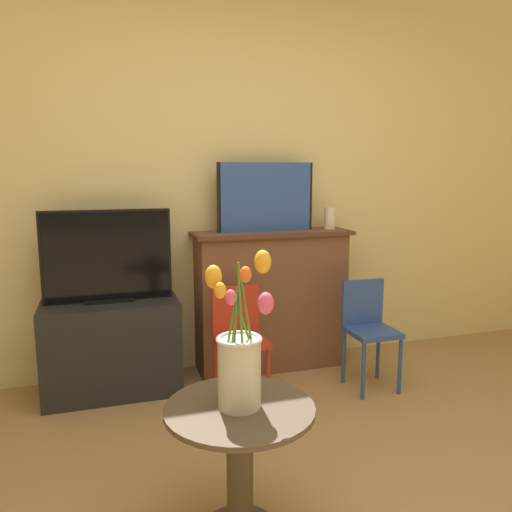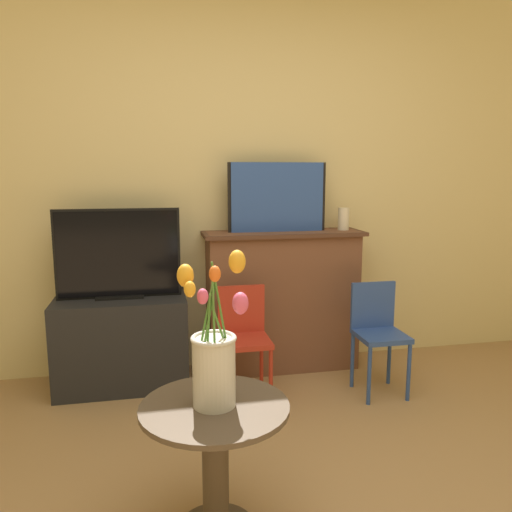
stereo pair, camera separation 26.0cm
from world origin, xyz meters
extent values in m
cube|color=beige|center=(0.00, 2.13, 1.35)|extent=(8.00, 0.06, 2.70)
cube|color=brown|center=(0.27, 1.95, 0.48)|extent=(1.01, 0.30, 0.95)
cube|color=#503123|center=(0.27, 1.94, 0.94)|extent=(1.07, 0.34, 0.02)
cube|color=black|center=(0.23, 1.96, 1.18)|extent=(0.66, 0.02, 0.45)
cube|color=#2D51A8|center=(0.23, 1.95, 1.18)|extent=(0.62, 0.02, 0.45)
cylinder|color=silver|center=(0.70, 1.95, 1.03)|extent=(0.08, 0.08, 0.15)
cube|color=#232326|center=(-0.79, 1.86, 0.29)|extent=(0.80, 0.44, 0.57)
cube|color=black|center=(-0.79, 1.86, 0.58)|extent=(0.29, 0.12, 0.01)
cube|color=black|center=(-0.79, 1.87, 0.85)|extent=(0.75, 0.02, 0.55)
cube|color=black|center=(-0.79, 1.86, 0.85)|extent=(0.72, 0.02, 0.52)
cylinder|color=#B22D1E|center=(-0.20, 1.36, 0.18)|extent=(0.02, 0.02, 0.35)
cylinder|color=#B22D1E|center=(0.05, 1.36, 0.18)|extent=(0.02, 0.02, 0.35)
cylinder|color=#B22D1E|center=(-0.20, 1.61, 0.18)|extent=(0.02, 0.02, 0.35)
cylinder|color=#B22D1E|center=(0.05, 1.61, 0.18)|extent=(0.02, 0.02, 0.35)
cube|color=#B22D1E|center=(-0.07, 1.49, 0.37)|extent=(0.28, 0.28, 0.03)
cube|color=#B22D1E|center=(-0.07, 1.62, 0.53)|extent=(0.28, 0.02, 0.29)
cylinder|color=#2D4C99|center=(0.62, 1.29, 0.18)|extent=(0.02, 0.02, 0.35)
cylinder|color=#2D4C99|center=(0.87, 1.29, 0.18)|extent=(0.02, 0.02, 0.35)
cylinder|color=#2D4C99|center=(0.62, 1.54, 0.18)|extent=(0.02, 0.02, 0.35)
cylinder|color=#2D4C99|center=(0.87, 1.54, 0.18)|extent=(0.02, 0.02, 0.35)
cube|color=#2D4C99|center=(0.75, 1.41, 0.37)|extent=(0.28, 0.28, 0.03)
cube|color=#2D4C99|center=(0.75, 1.54, 0.53)|extent=(0.28, 0.02, 0.29)
cylinder|color=#4C3D2D|center=(-0.38, 0.42, 0.25)|extent=(0.10, 0.10, 0.50)
cylinder|color=#4C3D2D|center=(-0.38, 0.42, 0.51)|extent=(0.54, 0.54, 0.02)
cylinder|color=beige|center=(-0.38, 0.42, 0.64)|extent=(0.15, 0.15, 0.25)
torus|color=beige|center=(-0.38, 0.42, 0.77)|extent=(0.16, 0.16, 0.02)
cylinder|color=#477A2D|center=(-0.41, 0.41, 0.84)|extent=(0.08, 0.03, 0.32)
ellipsoid|color=orange|center=(-0.48, 0.39, 1.00)|extent=(0.06, 0.06, 0.08)
cylinder|color=#477A2D|center=(-0.40, 0.40, 0.83)|extent=(0.07, 0.07, 0.29)
ellipsoid|color=orange|center=(-0.47, 0.34, 0.97)|extent=(0.04, 0.04, 0.05)
cylinder|color=#477A2D|center=(-0.38, 0.39, 0.85)|extent=(0.01, 0.08, 0.34)
ellipsoid|color=orange|center=(-0.39, 0.32, 1.02)|extent=(0.04, 0.04, 0.05)
cylinder|color=#477A2D|center=(-0.36, 0.42, 0.86)|extent=(0.07, 0.01, 0.36)
ellipsoid|color=orange|center=(-0.30, 0.42, 1.04)|extent=(0.06, 0.06, 0.08)
cylinder|color=#477A2D|center=(-0.40, 0.40, 0.81)|extent=(0.03, 0.03, 0.25)
ellipsoid|color=#E0517A|center=(-0.42, 0.38, 0.93)|extent=(0.04, 0.04, 0.05)
cylinder|color=#477A2D|center=(-0.36, 0.42, 0.79)|extent=(0.08, 0.01, 0.21)
ellipsoid|color=#E0517A|center=(-0.29, 0.41, 0.89)|extent=(0.06, 0.06, 0.08)
camera|label=1|loc=(-0.83, -1.19, 1.35)|focal=35.00mm
camera|label=2|loc=(-0.58, -1.26, 1.35)|focal=35.00mm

